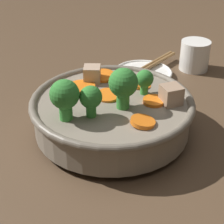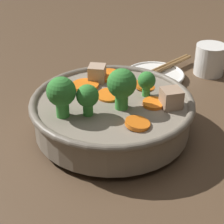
{
  "view_description": "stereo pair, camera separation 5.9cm",
  "coord_description": "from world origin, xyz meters",
  "px_view_note": "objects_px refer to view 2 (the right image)",
  "views": [
    {
      "loc": [
        -0.22,
        -0.45,
        0.35
      ],
      "look_at": [
        0.0,
        0.0,
        0.04
      ],
      "focal_mm": 60.0,
      "sensor_mm": 36.0,
      "label": 1
    },
    {
      "loc": [
        -0.17,
        -0.47,
        0.35
      ],
      "look_at": [
        0.0,
        0.0,
        0.04
      ],
      "focal_mm": 60.0,
      "sensor_mm": 36.0,
      "label": 2
    }
  ],
  "objects_px": {
    "side_saucer": "(155,75)",
    "tea_cup": "(210,59)",
    "stirfry_bowl": "(112,110)",
    "chopsticks_pair": "(155,71)"
  },
  "relations": [
    {
      "from": "stirfry_bowl",
      "to": "tea_cup",
      "type": "height_order",
      "value": "stirfry_bowl"
    },
    {
      "from": "stirfry_bowl",
      "to": "tea_cup",
      "type": "distance_m",
      "value": 0.31
    },
    {
      "from": "stirfry_bowl",
      "to": "tea_cup",
      "type": "relative_size",
      "value": 4.03
    },
    {
      "from": "chopsticks_pair",
      "to": "stirfry_bowl",
      "type": "bearing_deg",
      "value": -133.33
    },
    {
      "from": "tea_cup",
      "to": "chopsticks_pair",
      "type": "distance_m",
      "value": 0.12
    },
    {
      "from": "tea_cup",
      "to": "side_saucer",
      "type": "bearing_deg",
      "value": 172.82
    },
    {
      "from": "stirfry_bowl",
      "to": "chopsticks_pair",
      "type": "distance_m",
      "value": 0.22
    },
    {
      "from": "tea_cup",
      "to": "chopsticks_pair",
      "type": "xyz_separation_m",
      "value": [
        -0.12,
        0.01,
        -0.02
      ]
    },
    {
      "from": "side_saucer",
      "to": "tea_cup",
      "type": "distance_m",
      "value": 0.12
    },
    {
      "from": "tea_cup",
      "to": "chopsticks_pair",
      "type": "height_order",
      "value": "tea_cup"
    }
  ]
}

